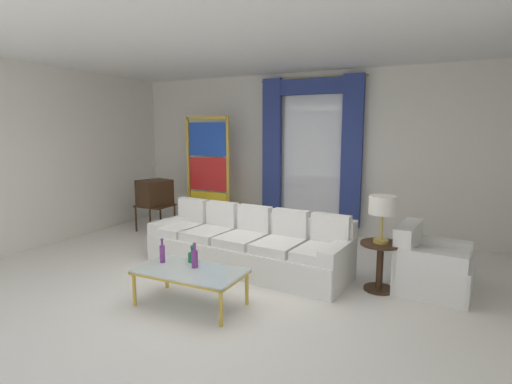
% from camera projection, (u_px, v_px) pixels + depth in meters
% --- Properties ---
extents(ground_plane, '(16.00, 16.00, 0.00)m').
position_uv_depth(ground_plane, '(226.00, 283.00, 5.05)').
color(ground_plane, white).
extents(wall_rear, '(8.00, 0.12, 3.00)m').
position_uv_depth(wall_rear, '(306.00, 153.00, 7.55)').
color(wall_rear, white).
rests_on(wall_rear, ground).
extents(wall_left, '(0.12, 7.00, 3.00)m').
position_uv_depth(wall_left, '(62.00, 155.00, 6.94)').
color(wall_left, white).
rests_on(wall_left, ground).
extents(ceiling_slab, '(8.00, 7.60, 0.04)m').
position_uv_depth(ceiling_slab, '(253.00, 48.00, 5.31)').
color(ceiling_slab, white).
extents(curtained_window, '(2.00, 0.17, 2.70)m').
position_uv_depth(curtained_window, '(311.00, 141.00, 7.30)').
color(curtained_window, white).
rests_on(curtained_window, ground).
extents(couch_white_long, '(2.99, 1.20, 0.86)m').
position_uv_depth(couch_white_long, '(248.00, 246.00, 5.61)').
color(couch_white_long, white).
rests_on(couch_white_long, ground).
extents(coffee_table, '(1.19, 0.64, 0.41)m').
position_uv_depth(coffee_table, '(190.00, 273.00, 4.35)').
color(coffee_table, silver).
rests_on(coffee_table, ground).
extents(bottle_blue_decanter, '(0.07, 0.07, 0.29)m').
position_uv_depth(bottle_blue_decanter, '(195.00, 258.00, 4.40)').
color(bottle_blue_decanter, '#753384').
rests_on(bottle_blue_decanter, coffee_table).
extents(bottle_crystal_tall, '(0.06, 0.06, 0.29)m').
position_uv_depth(bottle_crystal_tall, '(162.00, 253.00, 4.58)').
color(bottle_crystal_tall, '#753384').
rests_on(bottle_crystal_tall, coffee_table).
extents(bottle_amber_squat, '(0.11, 0.11, 0.20)m').
position_uv_depth(bottle_amber_squat, '(193.00, 256.00, 4.60)').
color(bottle_amber_squat, '#196B3D').
rests_on(bottle_amber_squat, coffee_table).
extents(vintage_tv, '(0.65, 0.71, 1.35)m').
position_uv_depth(vintage_tv, '(155.00, 194.00, 7.60)').
color(vintage_tv, '#382314').
rests_on(vintage_tv, ground).
extents(armchair_white, '(0.90, 0.89, 0.80)m').
position_uv_depth(armchair_white, '(429.00, 268.00, 4.77)').
color(armchair_white, white).
rests_on(armchair_white, ground).
extents(stained_glass_divider, '(0.95, 0.05, 2.20)m').
position_uv_depth(stained_glass_divider, '(208.00, 176.00, 7.65)').
color(stained_glass_divider, gold).
rests_on(stained_glass_divider, ground).
extents(peacock_figurine, '(0.44, 0.60, 0.50)m').
position_uv_depth(peacock_figurine, '(218.00, 225.00, 7.25)').
color(peacock_figurine, beige).
rests_on(peacock_figurine, ground).
extents(round_side_table, '(0.48, 0.48, 0.59)m').
position_uv_depth(round_side_table, '(380.00, 262.00, 4.77)').
color(round_side_table, '#382314').
rests_on(round_side_table, ground).
extents(table_lamp_brass, '(0.32, 0.32, 0.57)m').
position_uv_depth(table_lamp_brass, '(383.00, 207.00, 4.67)').
color(table_lamp_brass, '#B29338').
rests_on(table_lamp_brass, round_side_table).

